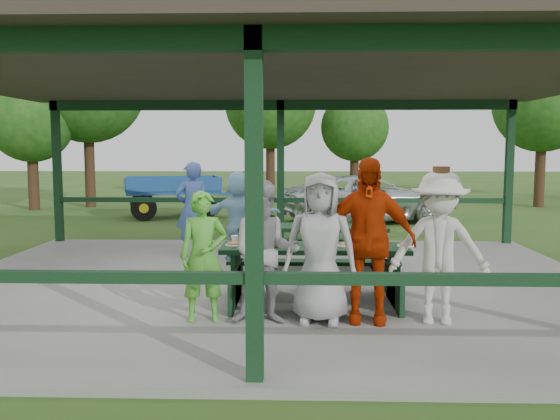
{
  "coord_description": "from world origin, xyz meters",
  "views": [
    {
      "loc": [
        0.37,
        -8.77,
        2.11
      ],
      "look_at": [
        0.11,
        -0.3,
        1.22
      ],
      "focal_mm": 38.0,
      "sensor_mm": 36.0,
      "label": 1
    }
  ],
  "objects_px": {
    "picnic_table_far": "(313,243)",
    "contestant_red": "(367,240)",
    "spectator_grey": "(368,217)",
    "farm_trailer": "(173,196)",
    "picnic_table_near": "(314,267)",
    "contestant_grey_left": "(265,253)",
    "contestant_green": "(203,256)",
    "contestant_white_fedora": "(439,248)",
    "spectator_lblue": "(239,215)",
    "spectator_blue": "(192,209)",
    "pickup_truck": "(367,199)",
    "contestant_grey_mid": "(320,248)"
  },
  "relations": [
    {
      "from": "picnic_table_far",
      "to": "contestant_red",
      "type": "distance_m",
      "value": 2.91
    },
    {
      "from": "contestant_grey_left",
      "to": "contestant_white_fedora",
      "type": "distance_m",
      "value": 1.99
    },
    {
      "from": "contestant_red",
      "to": "spectator_grey",
      "type": "height_order",
      "value": "contestant_red"
    },
    {
      "from": "contestant_red",
      "to": "farm_trailer",
      "type": "relative_size",
      "value": 0.5
    },
    {
      "from": "spectator_grey",
      "to": "contestant_green",
      "type": "bearing_deg",
      "value": 54.06
    },
    {
      "from": "contestant_green",
      "to": "farm_trailer",
      "type": "distance_m",
      "value": 11.46
    },
    {
      "from": "spectator_blue",
      "to": "picnic_table_far",
      "type": "bearing_deg",
      "value": 126.08
    },
    {
      "from": "contestant_white_fedora",
      "to": "spectator_grey",
      "type": "bearing_deg",
      "value": 104.79
    },
    {
      "from": "spectator_lblue",
      "to": "pickup_truck",
      "type": "bearing_deg",
      "value": -102.22
    },
    {
      "from": "picnic_table_near",
      "to": "spectator_lblue",
      "type": "height_order",
      "value": "spectator_lblue"
    },
    {
      "from": "contestant_grey_left",
      "to": "spectator_grey",
      "type": "height_order",
      "value": "contestant_grey_left"
    },
    {
      "from": "contestant_green",
      "to": "contestant_white_fedora",
      "type": "height_order",
      "value": "contestant_white_fedora"
    },
    {
      "from": "contestant_green",
      "to": "contestant_grey_mid",
      "type": "relative_size",
      "value": 0.87
    },
    {
      "from": "spectator_grey",
      "to": "farm_trailer",
      "type": "distance_m",
      "value": 8.99
    },
    {
      "from": "spectator_lblue",
      "to": "spectator_blue",
      "type": "bearing_deg",
      "value": -3.82
    },
    {
      "from": "picnic_table_near",
      "to": "contestant_grey_left",
      "type": "xyz_separation_m",
      "value": [
        -0.59,
        -0.93,
        0.35
      ]
    },
    {
      "from": "contestant_white_fedora",
      "to": "pickup_truck",
      "type": "bearing_deg",
      "value": 96.95
    },
    {
      "from": "spectator_grey",
      "to": "pickup_truck",
      "type": "bearing_deg",
      "value": -100.21
    },
    {
      "from": "spectator_lblue",
      "to": "spectator_grey",
      "type": "xyz_separation_m",
      "value": [
        2.29,
        -0.15,
        -0.01
      ]
    },
    {
      "from": "contestant_green",
      "to": "spectator_grey",
      "type": "relative_size",
      "value": 0.96
    },
    {
      "from": "contestant_grey_mid",
      "to": "pickup_truck",
      "type": "distance_m",
      "value": 10.29
    },
    {
      "from": "spectator_lblue",
      "to": "contestant_green",
      "type": "bearing_deg",
      "value": 102.96
    },
    {
      "from": "spectator_grey",
      "to": "contestant_grey_left",
      "type": "bearing_deg",
      "value": 63.25
    },
    {
      "from": "contestant_red",
      "to": "pickup_truck",
      "type": "relative_size",
      "value": 0.4
    },
    {
      "from": "picnic_table_far",
      "to": "spectator_blue",
      "type": "relative_size",
      "value": 1.36
    },
    {
      "from": "contestant_grey_left",
      "to": "contestant_white_fedora",
      "type": "bearing_deg",
      "value": 0.44
    },
    {
      "from": "picnic_table_far",
      "to": "contestant_red",
      "type": "relative_size",
      "value": 1.25
    },
    {
      "from": "contestant_white_fedora",
      "to": "contestant_grey_left",
      "type": "bearing_deg",
      "value": -169.2
    },
    {
      "from": "spectator_blue",
      "to": "contestant_grey_mid",
      "type": "bearing_deg",
      "value": 94.3
    },
    {
      "from": "spectator_grey",
      "to": "contestant_red",
      "type": "bearing_deg",
      "value": 79.47
    },
    {
      "from": "spectator_grey",
      "to": "picnic_table_near",
      "type": "bearing_deg",
      "value": 66.67
    },
    {
      "from": "picnic_table_far",
      "to": "contestant_grey_left",
      "type": "height_order",
      "value": "contestant_grey_left"
    },
    {
      "from": "spectator_grey",
      "to": "farm_trailer",
      "type": "height_order",
      "value": "spectator_grey"
    },
    {
      "from": "picnic_table_far",
      "to": "pickup_truck",
      "type": "height_order",
      "value": "pickup_truck"
    },
    {
      "from": "spectator_lblue",
      "to": "contestant_red",
      "type": "bearing_deg",
      "value": 129.4
    },
    {
      "from": "contestant_green",
      "to": "pickup_truck",
      "type": "relative_size",
      "value": 0.32
    },
    {
      "from": "picnic_table_far",
      "to": "spectator_lblue",
      "type": "xyz_separation_m",
      "value": [
        -1.3,
        1.0,
        0.33
      ]
    },
    {
      "from": "picnic_table_near",
      "to": "contestant_red",
      "type": "bearing_deg",
      "value": -54.63
    },
    {
      "from": "spectator_lblue",
      "to": "picnic_table_near",
      "type": "bearing_deg",
      "value": 126.52
    },
    {
      "from": "contestant_grey_mid",
      "to": "picnic_table_near",
      "type": "bearing_deg",
      "value": 99.6
    },
    {
      "from": "picnic_table_near",
      "to": "contestant_red",
      "type": "distance_m",
      "value": 1.11
    },
    {
      "from": "contestant_green",
      "to": "spectator_lblue",
      "type": "height_order",
      "value": "spectator_lblue"
    },
    {
      "from": "pickup_truck",
      "to": "farm_trailer",
      "type": "height_order",
      "value": "pickup_truck"
    },
    {
      "from": "contestant_white_fedora",
      "to": "farm_trailer",
      "type": "height_order",
      "value": "contestant_white_fedora"
    },
    {
      "from": "contestant_grey_left",
      "to": "contestant_red",
      "type": "distance_m",
      "value": 1.18
    },
    {
      "from": "contestant_grey_left",
      "to": "spectator_blue",
      "type": "distance_m",
      "value": 4.49
    },
    {
      "from": "contestant_white_fedora",
      "to": "spectator_blue",
      "type": "xyz_separation_m",
      "value": [
        -3.57,
        4.14,
        0.0
      ]
    },
    {
      "from": "contestant_red",
      "to": "spectator_lblue",
      "type": "height_order",
      "value": "contestant_red"
    },
    {
      "from": "contestant_grey_mid",
      "to": "spectator_grey",
      "type": "height_order",
      "value": "contestant_grey_mid"
    },
    {
      "from": "picnic_table_far",
      "to": "contestant_grey_mid",
      "type": "distance_m",
      "value": 2.9
    }
  ]
}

